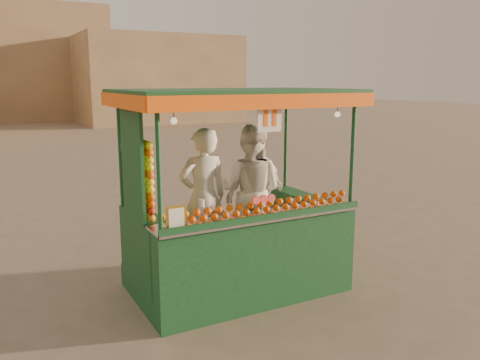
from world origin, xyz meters
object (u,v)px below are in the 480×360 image
vendor_middle (251,191)px  vendor_right (255,193)px  juice_cart (235,230)px  vendor_left (203,197)px

vendor_middle → vendor_right: bearing=-109.4°
juice_cart → vendor_middle: size_ratio=1.56×
juice_cart → vendor_right: 0.71m
vendor_left → vendor_middle: bearing=-179.7°
vendor_left → vendor_right: bearing=-176.5°
vendor_left → vendor_middle: (0.63, -0.01, 0.01)m
juice_cart → vendor_left: juice_cart is taller
vendor_left → vendor_right: (0.72, 0.03, -0.03)m
vendor_left → vendor_middle: 0.63m
vendor_right → vendor_middle: bearing=10.6°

